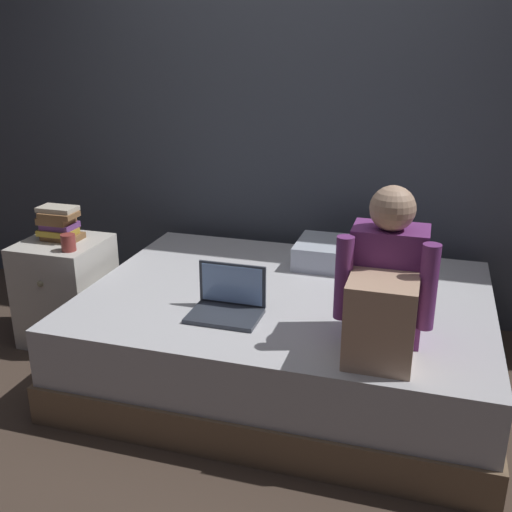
% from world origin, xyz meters
% --- Properties ---
extents(ground_plane, '(8.00, 8.00, 0.00)m').
position_xyz_m(ground_plane, '(0.00, 0.00, 0.00)').
color(ground_plane, '#47382D').
extents(wall_back, '(5.60, 0.10, 2.70)m').
position_xyz_m(wall_back, '(0.00, 1.20, 1.35)').
color(wall_back, '#424751').
rests_on(wall_back, ground_plane).
extents(bed, '(2.00, 1.50, 0.46)m').
position_xyz_m(bed, '(0.20, 0.30, 0.23)').
color(bed, '#7A6047').
rests_on(bed, ground_plane).
extents(nightstand, '(0.44, 0.46, 0.59)m').
position_xyz_m(nightstand, '(-1.10, 0.34, 0.29)').
color(nightstand, beige).
rests_on(nightstand, ground_plane).
extents(person_sitting, '(0.39, 0.44, 0.66)m').
position_xyz_m(person_sitting, '(0.70, -0.12, 0.71)').
color(person_sitting, '#75337A').
rests_on(person_sitting, bed).
extents(laptop, '(0.32, 0.23, 0.22)m').
position_xyz_m(laptop, '(-0.00, -0.02, 0.52)').
color(laptop, '#333842').
rests_on(laptop, bed).
extents(pillow, '(0.56, 0.36, 0.13)m').
position_xyz_m(pillow, '(0.43, 0.75, 0.53)').
color(pillow, silver).
rests_on(pillow, bed).
extents(book_stack, '(0.22, 0.15, 0.19)m').
position_xyz_m(book_stack, '(-1.12, 0.37, 0.68)').
color(book_stack, brown).
rests_on(book_stack, nightstand).
extents(mug, '(0.08, 0.08, 0.09)m').
position_xyz_m(mug, '(-0.97, 0.22, 0.63)').
color(mug, '#933833').
rests_on(mug, nightstand).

